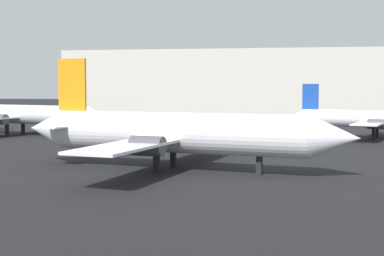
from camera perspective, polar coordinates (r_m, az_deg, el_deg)
name	(u,v)px	position (r m, az deg, el deg)	size (l,w,h in m)	color
airplane_on_taxiway	(175,133)	(49.43, -1.75, -0.48)	(30.88, 26.49, 9.89)	white
airplane_distant	(20,114)	(88.56, -16.94, 1.33)	(30.48, 20.73, 9.53)	silver
airplane_far_left	(382,119)	(83.41, 18.53, 0.84)	(27.21, 18.25, 7.70)	white
terminal_building	(262,85)	(129.97, 7.04, 4.31)	(87.10, 21.73, 15.27)	beige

